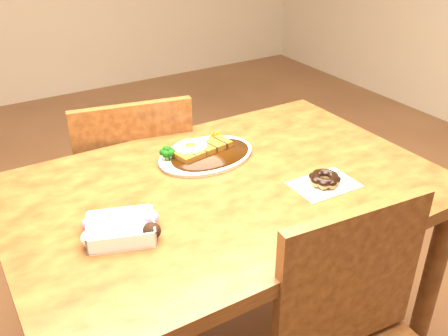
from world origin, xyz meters
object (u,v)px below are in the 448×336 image
chair_far (134,190)px  pon_de_ring (325,179)px  katsu_curry_plate (204,153)px  donut_box (121,228)px  table (226,214)px

chair_far → pon_de_ring: chair_far is taller
katsu_curry_plate → pon_de_ring: 0.38m
donut_box → pon_de_ring: 0.57m
pon_de_ring → donut_box: bearing=173.2°
chair_far → donut_box: (-0.25, -0.61, 0.29)m
donut_box → table: bearing=12.6°
donut_box → pon_de_ring: donut_box is taller
katsu_curry_plate → donut_box: (-0.36, -0.25, 0.01)m
table → pon_de_ring: (0.23, -0.14, 0.12)m
table → pon_de_ring: size_ratio=6.56×
chair_far → pon_de_ring: bearing=126.2°
chair_far → katsu_curry_plate: (0.11, -0.36, 0.29)m
table → chair_far: chair_far is taller
chair_far → pon_de_ring: size_ratio=4.76×
donut_box → chair_far: bearing=67.5°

